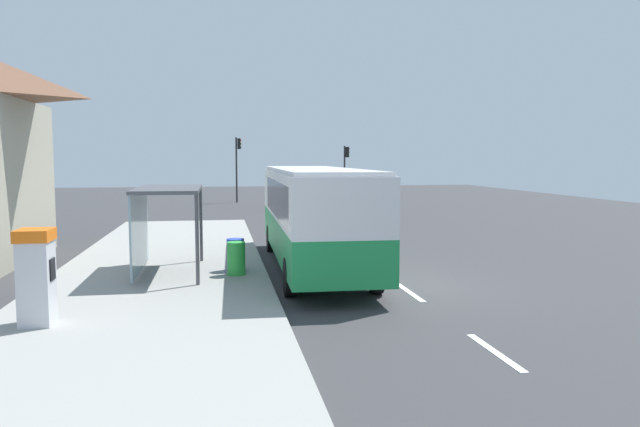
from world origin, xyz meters
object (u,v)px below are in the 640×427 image
object	(u,v)px
bus	(314,212)
traffic_light_near_side	(346,164)
sedan_near	(313,195)
traffic_light_far_side	(238,159)
recycling_bin_blue	(236,255)
recycling_bin_green	(236,258)
white_van	(317,189)
bus_shelter	(158,208)
ticket_machine	(36,276)

from	to	relation	value
bus	traffic_light_near_side	distance (m)	29.92
sedan_near	traffic_light_far_side	size ratio (longest dim) A/B	0.86
recycling_bin_blue	traffic_light_near_side	world-z (taller)	traffic_light_near_side
recycling_bin_green	traffic_light_far_side	size ratio (longest dim) A/B	0.18
white_van	traffic_light_near_side	size ratio (longest dim) A/B	1.16
bus	recycling_bin_green	bearing A→B (deg)	-149.30
white_van	bus_shelter	bearing A→B (deg)	-109.80
sedan_near	traffic_light_near_side	bearing A→B (deg)	47.03
white_van	sedan_near	xyz separation A→B (m)	(0.10, 2.47, -0.55)
white_van	sedan_near	world-z (taller)	white_van
bus	sedan_near	distance (m)	25.90
bus	white_van	xyz separation A→B (m)	(3.91, 23.10, -0.50)
traffic_light_far_side	bus_shelter	bearing A→B (deg)	-96.17
recycling_bin_blue	bus_shelter	distance (m)	2.64
white_van	recycling_bin_blue	bearing A→B (deg)	-105.01
white_van	bus_shelter	world-z (taller)	bus_shelter
sedan_near	white_van	bearing A→B (deg)	-92.28
white_van	bus_shelter	distance (m)	25.44
traffic_light_near_side	traffic_light_far_side	size ratio (longest dim) A/B	0.87
recycling_bin_blue	bus_shelter	world-z (taller)	bus_shelter
bus	sedan_near	world-z (taller)	bus
recycling_bin_green	recycling_bin_blue	bearing A→B (deg)	90.00
sedan_near	recycling_bin_blue	world-z (taller)	sedan_near
bus	recycling_bin_blue	distance (m)	2.86
bus	white_van	bearing A→B (deg)	80.39
traffic_light_near_side	traffic_light_far_side	distance (m)	8.65
sedan_near	bus_shelter	xyz separation A→B (m)	(-8.71, -26.40, 1.31)
recycling_bin_blue	bus_shelter	size ratio (longest dim) A/B	0.24
traffic_light_near_side	white_van	bearing A→B (deg)	-119.21
ticket_machine	recycling_bin_green	distance (m)	6.22
recycling_bin_green	recycling_bin_blue	world-z (taller)	same
recycling_bin_blue	traffic_light_near_side	bearing A→B (deg)	71.95
bus	bus_shelter	world-z (taller)	bus
traffic_light_near_side	recycling_bin_green	bearing A→B (deg)	-107.66
ticket_machine	traffic_light_near_side	xyz separation A→B (m)	(13.82, 35.12, 1.85)
bus	recycling_bin_blue	size ratio (longest dim) A/B	11.64
ticket_machine	recycling_bin_green	xyz separation A→B (m)	(4.11, 4.63, -0.52)
traffic_light_near_side	traffic_light_far_side	world-z (taller)	traffic_light_far_side
white_van	recycling_bin_green	distance (m)	25.40
recycling_bin_green	ticket_machine	bearing A→B (deg)	-131.61
ticket_machine	traffic_light_near_side	distance (m)	37.78
traffic_light_far_side	recycling_bin_green	bearing A→B (deg)	-92.01
ticket_machine	bus_shelter	distance (m)	5.69
sedan_near	traffic_light_far_side	world-z (taller)	traffic_light_far_side
bus_shelter	traffic_light_near_side	bearing A→B (deg)	68.23
recycling_bin_green	bus_shelter	world-z (taller)	bus_shelter
traffic_light_far_side	bus	bearing A→B (deg)	-87.33
bus	sedan_near	size ratio (longest dim) A/B	2.49
traffic_light_near_side	bus_shelter	xyz separation A→B (m)	(-11.92, -29.84, -0.92)
bus	recycling_bin_blue	xyz separation A→B (m)	(-2.49, -0.78, -1.19)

